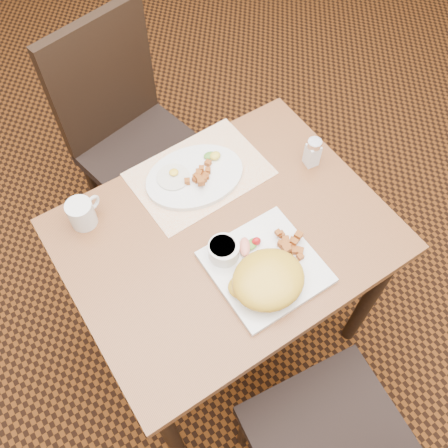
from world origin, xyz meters
TOP-DOWN VIEW (x-y plane):
  - ground at (0.00, 0.00)m, footprint 8.00×8.00m
  - table at (0.00, 0.00)m, footprint 0.90×0.70m
  - chair_far at (0.01, 0.68)m, footprint 0.50×0.50m
  - placemat at (0.05, 0.22)m, footprint 0.41×0.29m
  - plate_square at (0.03, -0.15)m, footprint 0.28×0.28m
  - plate_oval at (0.03, 0.21)m, footprint 0.33×0.26m
  - hollandaise_mound at (-0.01, -0.20)m, footprint 0.20×0.18m
  - ramekin at (-0.05, -0.06)m, footprint 0.09×0.09m
  - garnish_sq at (0.02, -0.08)m, footprint 0.08×0.07m
  - fried_egg at (-0.03, 0.24)m, footprint 0.10×0.10m
  - garnish_ov at (0.11, 0.24)m, footprint 0.05×0.05m
  - salt_shaker at (0.36, 0.07)m, footprint 0.05×0.05m
  - coffee_mug at (-0.32, 0.26)m, footprint 0.11×0.08m
  - home_fries_sq at (0.11, -0.14)m, footprint 0.11×0.11m
  - home_fries_ov at (0.03, 0.19)m, footprint 0.11×0.08m

SIDE VIEW (x-z plane):
  - ground at x=0.00m, z-range 0.00..0.00m
  - chair_far at x=0.01m, z-range 0.05..1.02m
  - table at x=0.00m, z-range 0.27..1.02m
  - placemat at x=0.05m, z-range 0.75..0.75m
  - plate_square at x=0.03m, z-range 0.75..0.77m
  - plate_oval at x=0.03m, z-range 0.75..0.77m
  - fried_egg at x=-0.03m, z-range 0.76..0.78m
  - garnish_sq at x=0.02m, z-range 0.76..0.79m
  - garnish_ov at x=0.11m, z-range 0.77..0.79m
  - home_fries_sq at x=0.11m, z-range 0.76..0.80m
  - home_fries_ov at x=0.03m, z-range 0.76..0.80m
  - ramekin at x=-0.05m, z-range 0.77..0.81m
  - coffee_mug at x=-0.32m, z-range 0.75..0.84m
  - hollandaise_mound at x=-0.01m, z-range 0.76..0.84m
  - salt_shaker at x=0.36m, z-range 0.75..0.85m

